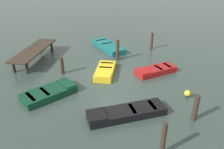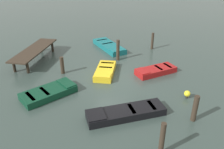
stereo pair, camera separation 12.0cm
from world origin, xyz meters
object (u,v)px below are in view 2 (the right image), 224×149
object	(u,v)px
mooring_piling_mid_left	(162,139)
mooring_piling_mid_right	(118,50)
dock_segment	(34,51)
mooring_piling_near_left	(62,65)
rowboat_black	(125,113)
rowboat_dark_green	(49,92)
rowboat_teal	(109,46)
marker_buoy	(187,94)
mooring_piling_center	(195,108)
mooring_piling_far_right	(152,41)
rowboat_red	(156,71)
rowboat_yellow	(105,71)

from	to	relation	value
mooring_piling_mid_left	mooring_piling_mid_right	bearing A→B (deg)	25.84
dock_segment	mooring_piling_near_left	world-z (taller)	mooring_piling_near_left
dock_segment	rowboat_black	xyz separation A→B (m)	(-4.86, -8.47, -0.61)
mooring_piling_mid_left	mooring_piling_near_left	xyz separation A→B (m)	(5.51, 7.37, -0.18)
dock_segment	rowboat_dark_green	world-z (taller)	dock_segment
rowboat_teal	marker_buoy	world-z (taller)	marker_buoy
rowboat_dark_green	mooring_piling_near_left	world-z (taller)	mooring_piling_near_left
rowboat_teal	mooring_piling_center	xyz separation A→B (m)	(-8.44, -7.05, 0.49)
mooring_piling_near_left	mooring_piling_far_right	world-z (taller)	mooring_piling_far_right
mooring_piling_mid_left	rowboat_red	bearing A→B (deg)	8.86
dock_segment	mooring_piling_near_left	bearing A→B (deg)	-120.32
mooring_piling_mid_left	mooring_piling_near_left	distance (m)	9.20
rowboat_red	mooring_piling_mid_left	distance (m)	7.49
rowboat_red	mooring_piling_mid_right	size ratio (longest dim) A/B	1.73
dock_segment	rowboat_red	distance (m)	9.35
rowboat_black	mooring_piling_mid_left	distance (m)	2.90
mooring_piling_mid_left	mooring_piling_far_right	distance (m)	12.34
rowboat_red	mooring_piling_mid_left	xyz separation A→B (m)	(-7.37, -1.15, 0.57)
rowboat_red	rowboat_yellow	bearing A→B (deg)	-25.44
mooring_piling_mid_right	mooring_piling_near_left	size ratio (longest dim) A/B	1.35
rowboat_red	mooring_piling_mid_right	bearing A→B (deg)	-69.19
rowboat_red	rowboat_dark_green	distance (m)	7.32
rowboat_dark_green	mooring_piling_near_left	bearing A→B (deg)	44.77
rowboat_red	marker_buoy	size ratio (longest dim) A/B	5.94
rowboat_dark_green	dock_segment	bearing A→B (deg)	73.99
dock_segment	rowboat_dark_green	distance (m)	5.66
rowboat_red	mooring_piling_mid_left	size ratio (longest dim) A/B	1.80
mooring_piling_mid_right	mooring_piling_center	xyz separation A→B (m)	(-6.21, -5.63, -0.12)
mooring_piling_mid_left	rowboat_black	bearing A→B (deg)	44.50
rowboat_red	mooring_piling_far_right	bearing A→B (deg)	-122.42
rowboat_black	mooring_piling_center	size ratio (longest dim) A/B	2.83
rowboat_yellow	mooring_piling_mid_left	distance (m)	7.76
rowboat_black	mooring_piling_far_right	world-z (taller)	mooring_piling_far_right
rowboat_red	mooring_piling_far_right	world-z (taller)	mooring_piling_far_right
dock_segment	marker_buoy	world-z (taller)	dock_segment
rowboat_yellow	rowboat_dark_green	bearing A→B (deg)	-41.09
rowboat_dark_green	marker_buoy	xyz separation A→B (m)	(2.05, -7.75, 0.07)
rowboat_black	mooring_piling_mid_right	xyz separation A→B (m)	(6.87, 2.32, 0.61)
rowboat_red	rowboat_teal	world-z (taller)	same
rowboat_dark_green	mooring_piling_far_right	size ratio (longest dim) A/B	2.31
mooring_piling_center	marker_buoy	distance (m)	2.08
rowboat_red	mooring_piling_mid_left	world-z (taller)	mooring_piling_mid_left
rowboat_black	dock_segment	bearing A→B (deg)	-63.19
rowboat_red	rowboat_teal	distance (m)	5.94
rowboat_yellow	mooring_piling_near_left	world-z (taller)	mooring_piling_near_left
rowboat_red	mooring_piling_mid_left	bearing A→B (deg)	55.48
dock_segment	rowboat_yellow	distance (m)	6.03
rowboat_black	mooring_piling_mid_left	world-z (taller)	mooring_piling_mid_left
mooring_piling_near_left	marker_buoy	bearing A→B (deg)	-95.50
rowboat_yellow	mooring_piling_center	bearing A→B (deg)	49.09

